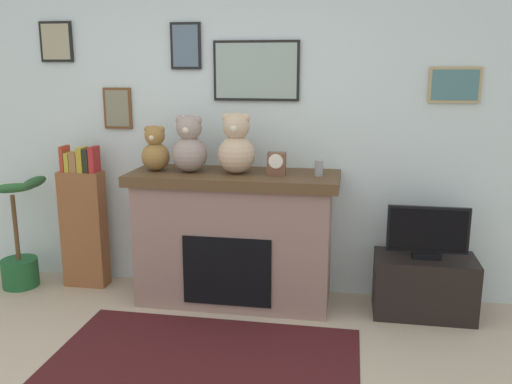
{
  "coord_description": "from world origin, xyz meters",
  "views": [
    {
      "loc": [
        0.97,
        -2.35,
        1.82
      ],
      "look_at": [
        0.27,
        1.66,
        0.89
      ],
      "focal_mm": 38.42,
      "sensor_mm": 36.0,
      "label": 1
    }
  ],
  "objects": [
    {
      "name": "back_wall",
      "position": [
        0.0,
        2.0,
        1.3
      ],
      "size": [
        5.2,
        0.15,
        2.6
      ],
      "color": "silver",
      "rests_on": "ground_plane"
    },
    {
      "name": "fireplace",
      "position": [
        0.1,
        1.65,
        0.52
      ],
      "size": [
        1.6,
        0.63,
        1.04
      ],
      "color": "gray",
      "rests_on": "ground_plane"
    },
    {
      "name": "bookshelf",
      "position": [
        -1.21,
        1.74,
        0.55
      ],
      "size": [
        0.36,
        0.16,
        1.2
      ],
      "color": "brown",
      "rests_on": "ground_plane"
    },
    {
      "name": "potted_plant",
      "position": [
        -1.75,
        1.61,
        0.33
      ],
      "size": [
        0.55,
        0.56,
        0.95
      ],
      "color": "#1E592D",
      "rests_on": "ground_plane"
    },
    {
      "name": "tv_stand",
      "position": [
        1.55,
        1.64,
        0.23
      ],
      "size": [
        0.73,
        0.4,
        0.45
      ],
      "primitive_type": "cube",
      "color": "black",
      "rests_on": "ground_plane"
    },
    {
      "name": "television",
      "position": [
        1.55,
        1.64,
        0.64
      ],
      "size": [
        0.58,
        0.14,
        0.39
      ],
      "color": "black",
      "rests_on": "tv_stand"
    },
    {
      "name": "area_rug",
      "position": [
        0.1,
        0.69,
        0.0
      ],
      "size": [
        1.96,
        1.17,
        0.01
      ],
      "primitive_type": "cube",
      "color": "#421619",
      "rests_on": "ground_plane"
    },
    {
      "name": "candle_jar",
      "position": [
        0.75,
        1.64,
        1.09
      ],
      "size": [
        0.06,
        0.06,
        0.12
      ],
      "primitive_type": "cylinder",
      "color": "gray",
      "rests_on": "fireplace"
    },
    {
      "name": "mantel_clock",
      "position": [
        0.43,
        1.64,
        1.12
      ],
      "size": [
        0.13,
        0.1,
        0.17
      ],
      "color": "brown",
      "rests_on": "fireplace"
    },
    {
      "name": "teddy_bear_brown",
      "position": [
        -0.51,
        1.64,
        1.19
      ],
      "size": [
        0.22,
        0.22,
        0.35
      ],
      "color": "olive",
      "rests_on": "fireplace"
    },
    {
      "name": "teddy_bear_grey",
      "position": [
        -0.24,
        1.64,
        1.23
      ],
      "size": [
        0.27,
        0.27,
        0.43
      ],
      "color": "gray",
      "rests_on": "fireplace"
    },
    {
      "name": "teddy_bear_cream",
      "position": [
        0.13,
        1.64,
        1.24
      ],
      "size": [
        0.28,
        0.28,
        0.46
      ],
      "color": "tan",
      "rests_on": "fireplace"
    }
  ]
}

